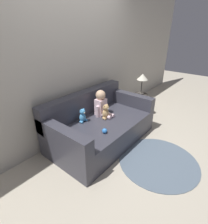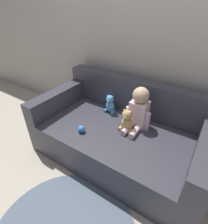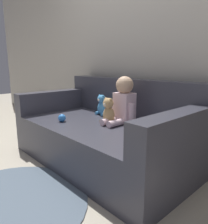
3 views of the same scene
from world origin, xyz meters
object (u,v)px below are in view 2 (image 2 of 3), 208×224
person_baby (138,110)px  teddy_bear_brown (127,121)px  couch (120,133)px  plush_toy_side (110,104)px  toy_ball (81,129)px

person_baby → teddy_bear_brown: person_baby is taller
couch → teddy_bear_brown: couch is taller
couch → person_baby: person_baby is taller
plush_toy_side → toy_ball: (-0.04, -0.49, -0.07)m
teddy_bear_brown → toy_ball: 0.47m
couch → toy_ball: size_ratio=24.14×
couch → teddy_bear_brown: 0.26m
couch → person_baby: 0.36m
person_baby → toy_ball: bearing=-135.9°
couch → person_baby: (0.15, 0.08, 0.31)m
plush_toy_side → teddy_bear_brown: bearing=-32.4°
person_baby → toy_ball: 0.62m
couch → toy_ball: bearing=-130.3°
person_baby → teddy_bear_brown: size_ratio=1.77×
person_baby → teddy_bear_brown: 0.17m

